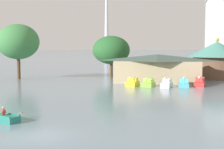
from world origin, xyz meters
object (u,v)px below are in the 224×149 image
green_roof_pavilion (217,58)px  pedal_boat_white (167,84)px  rowboat_with_rower (2,118)px  pedal_boat_cyan (184,83)px  boathouse (158,68)px  pedal_boat_red (200,83)px  shoreline_tree_mid (111,50)px  pedal_boat_yellow (132,83)px  pedal_boat_lime (148,83)px  shoreline_tree_tall_left (18,42)px

green_roof_pavilion → pedal_boat_white: bearing=-119.5°
rowboat_with_rower → pedal_boat_cyan: pedal_boat_cyan is taller
boathouse → pedal_boat_cyan: bearing=-53.8°
pedal_boat_red → boathouse: (-6.74, 4.92, 1.96)m
pedal_boat_red → shoreline_tree_mid: size_ratio=0.34×
rowboat_with_rower → shoreline_tree_mid: shoreline_tree_mid is taller
pedal_boat_yellow → pedal_boat_lime: bearing=104.9°
pedal_boat_white → rowboat_with_rower: bearing=-15.7°
green_roof_pavilion → shoreline_tree_mid: (-20.66, -1.09, 1.52)m
pedal_boat_lime → shoreline_tree_mid: (-8.64, 14.71, 5.01)m
pedal_boat_lime → shoreline_tree_tall_left: size_ratio=0.29×
green_roof_pavilion → shoreline_tree_tall_left: bearing=-167.8°
shoreline_tree_mid → pedal_boat_red: bearing=-38.5°
pedal_boat_yellow → pedal_boat_cyan: pedal_boat_cyan is taller
rowboat_with_rower → green_roof_pavilion: bearing=-95.0°
pedal_boat_lime → green_roof_pavilion: size_ratio=0.27×
pedal_boat_lime → shoreline_tree_mid: bearing=-139.6°
pedal_boat_lime → pedal_boat_white: (2.80, -0.46, 0.03)m
pedal_boat_lime → pedal_boat_cyan: size_ratio=1.02×
pedal_boat_yellow → shoreline_tree_tall_left: shoreline_tree_tall_left is taller
pedal_boat_red → boathouse: 8.57m
pedal_boat_yellow → green_roof_pavilion: bearing=152.0°
pedal_boat_lime → pedal_boat_white: size_ratio=1.00×
boathouse → shoreline_tree_tall_left: shoreline_tree_tall_left is taller
pedal_boat_yellow → boathouse: 7.71m
pedal_boat_red → shoreline_tree_mid: bearing=-118.5°
pedal_boat_lime → pedal_boat_yellow: bearing=-79.7°
shoreline_tree_mid → pedal_boat_cyan: bearing=-45.1°
pedal_boat_cyan → pedal_boat_red: size_ratio=1.05×
pedal_boat_cyan → shoreline_tree_mid: bearing=-133.3°
shoreline_tree_mid → pedal_boat_white: bearing=-53.0°
shoreline_tree_mid → rowboat_with_rower: bearing=-91.7°
pedal_boat_yellow → boathouse: size_ratio=0.16×
shoreline_tree_tall_left → rowboat_with_rower: bearing=-65.8°
pedal_boat_lime → shoreline_tree_tall_left: shoreline_tree_tall_left is taller
green_roof_pavilion → shoreline_tree_tall_left: (-37.37, -8.09, 3.12)m
shoreline_tree_mid → pedal_boat_lime: bearing=-59.6°
pedal_boat_red → pedal_boat_cyan: bearing=-58.8°
pedal_boat_cyan → green_roof_pavilion: bearing=158.2°
green_roof_pavilion → shoreline_tree_mid: bearing=-177.0°
pedal_boat_lime → pedal_boat_red: bearing=111.4°
pedal_boat_cyan → boathouse: boathouse is taller
rowboat_with_rower → pedal_boat_red: 33.39m
pedal_boat_cyan → pedal_boat_red: 2.62m
boathouse → pedal_boat_yellow: bearing=-118.7°
pedal_boat_yellow → pedal_boat_red: 10.44m
pedal_boat_yellow → green_roof_pavilion: 21.74m
pedal_boat_yellow → pedal_boat_white: (5.28, -0.44, -0.00)m
boathouse → shoreline_tree_mid: 13.08m
pedal_boat_red → shoreline_tree_tall_left: shoreline_tree_tall_left is taller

